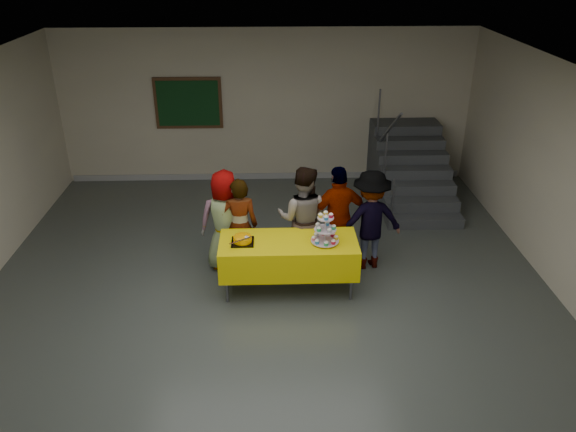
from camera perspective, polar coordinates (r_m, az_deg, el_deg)
The scene contains 11 objects.
room_shell at distance 6.23m, azimuth -2.35°, elevation 4.51°, with size 10.00×10.04×3.02m.
bake_table at distance 7.71m, azimuth 0.05°, elevation -3.95°, with size 1.88×0.78×0.77m.
cupcake_stand at distance 7.50m, azimuth 3.80°, elevation -1.57°, with size 0.38×0.38×0.44m.
bear_cake at distance 7.56m, azimuth -4.64°, elevation -2.31°, with size 0.32×0.36×0.12m.
schoolchild_a at distance 8.21m, azimuth -6.38°, elevation -0.47°, with size 0.75×0.49×1.53m, color slate.
schoolchild_b at distance 8.10m, azimuth -4.93°, elevation -1.03°, with size 0.54×0.35×1.47m, color slate.
schoolchild_c at distance 8.16m, azimuth 1.52°, elevation -0.23°, with size 0.78×0.60×1.60m, color slate.
schoolchild_d at distance 8.22m, azimuth 5.16°, elevation -0.17°, with size 0.93×0.39×1.58m, color slate.
schoolchild_e at distance 8.27m, azimuth 8.33°, elevation -0.41°, with size 0.98×0.57×1.52m, color #5C5C65.
staircase at distance 10.98m, azimuth 12.14°, elevation 4.58°, with size 1.30×2.40×2.04m.
noticeboard at distance 11.21m, azimuth -10.10°, elevation 11.21°, with size 1.30×0.05×1.00m.
Camera 1 is at (0.06, -5.77, 4.44)m, focal length 35.00 mm.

